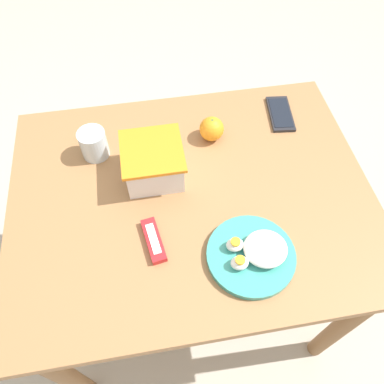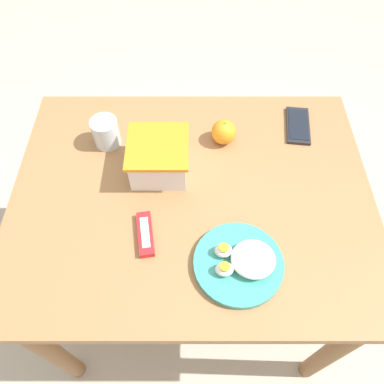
{
  "view_description": "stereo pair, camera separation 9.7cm",
  "coord_description": "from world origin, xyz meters",
  "views": [
    {
      "loc": [
        -0.1,
        -0.58,
        1.61
      ],
      "look_at": [
        -0.0,
        -0.02,
        0.77
      ],
      "focal_mm": 35.0,
      "sensor_mm": 36.0,
      "label": 1
    },
    {
      "loc": [
        0.0,
        -0.59,
        1.61
      ],
      "look_at": [
        -0.0,
        -0.02,
        0.77
      ],
      "focal_mm": 35.0,
      "sensor_mm": 36.0,
      "label": 2
    }
  ],
  "objects": [
    {
      "name": "drinking_glass",
      "position": [
        -0.26,
        0.19,
        0.79
      ],
      "size": [
        0.08,
        0.08,
        0.09
      ],
      "color": "silver",
      "rests_on": "table"
    },
    {
      "name": "ground_plane",
      "position": [
        0.0,
        0.0,
        0.0
      ],
      "size": [
        10.0,
        10.0,
        0.0
      ],
      "primitive_type": "plane",
      "color": "#B2A899"
    },
    {
      "name": "rice_plate",
      "position": [
        0.12,
        -0.22,
        0.76
      ],
      "size": [
        0.22,
        0.22,
        0.06
      ],
      "color": "teal",
      "rests_on": "table"
    },
    {
      "name": "orange_fruit",
      "position": [
        0.1,
        0.2,
        0.78
      ],
      "size": [
        0.07,
        0.07,
        0.07
      ],
      "color": "orange",
      "rests_on": "table"
    },
    {
      "name": "table",
      "position": [
        0.0,
        0.0,
        0.63
      ],
      "size": [
        1.01,
        0.79,
        0.74
      ],
      "color": "#996B42",
      "rests_on": "ground_plane"
    },
    {
      "name": "food_container",
      "position": [
        -0.09,
        0.08,
        0.79
      ],
      "size": [
        0.17,
        0.17,
        0.11
      ],
      "color": "white",
      "rests_on": "table"
    },
    {
      "name": "cell_phone",
      "position": [
        0.34,
        0.25,
        0.75
      ],
      "size": [
        0.09,
        0.16,
        0.01
      ],
      "color": "#232328",
      "rests_on": "table"
    },
    {
      "name": "candy_bar",
      "position": [
        -0.12,
        -0.13,
        0.75
      ],
      "size": [
        0.06,
        0.13,
        0.02
      ],
      "color": "red",
      "rests_on": "table"
    }
  ]
}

